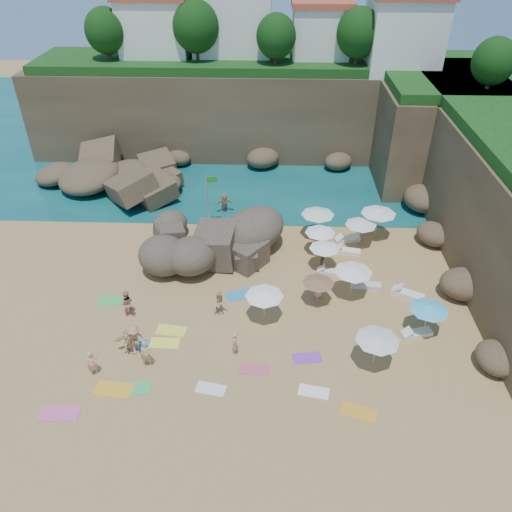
{
  "coord_description": "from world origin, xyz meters",
  "views": [
    {
      "loc": [
        2.93,
        -22.75,
        19.91
      ],
      "look_at": [
        2.0,
        3.0,
        2.0
      ],
      "focal_mm": 35.0,
      "sensor_mm": 36.0,
      "label": 1
    }
  ],
  "objects_px": {
    "lounger_0": "(347,251)",
    "person_stand_5": "(224,203)",
    "rock_outcrop": "(212,251)",
    "parasol_2": "(379,211)",
    "person_stand_6": "(235,344)",
    "parasol_1": "(318,212)",
    "person_stand_0": "(92,364)",
    "person_stand_4": "(318,287)",
    "person_stand_1": "(127,303)",
    "person_stand_2": "(240,231)",
    "parasol_0": "(325,246)",
    "person_stand_3": "(322,258)",
    "flag_pole": "(209,194)"
  },
  "relations": [
    {
      "from": "lounger_0",
      "to": "person_stand_0",
      "type": "bearing_deg",
      "value": -129.59
    },
    {
      "from": "lounger_0",
      "to": "person_stand_2",
      "type": "xyz_separation_m",
      "value": [
        -7.68,
        1.26,
        0.75
      ]
    },
    {
      "from": "person_stand_4",
      "to": "parasol_1",
      "type": "bearing_deg",
      "value": 141.36
    },
    {
      "from": "person_stand_2",
      "to": "lounger_0",
      "type": "bearing_deg",
      "value": -164.55
    },
    {
      "from": "parasol_1",
      "to": "person_stand_5",
      "type": "xyz_separation_m",
      "value": [
        -7.09,
        3.54,
        -1.29
      ]
    },
    {
      "from": "person_stand_5",
      "to": "parasol_0",
      "type": "bearing_deg",
      "value": -59.62
    },
    {
      "from": "person_stand_4",
      "to": "parasol_2",
      "type": "bearing_deg",
      "value": 110.74
    },
    {
      "from": "person_stand_1",
      "to": "person_stand_6",
      "type": "distance_m",
      "value": 7.23
    },
    {
      "from": "flag_pole",
      "to": "person_stand_1",
      "type": "xyz_separation_m",
      "value": [
        -3.8,
        -10.39,
        -1.85
      ]
    },
    {
      "from": "lounger_0",
      "to": "person_stand_2",
      "type": "height_order",
      "value": "person_stand_2"
    },
    {
      "from": "parasol_2",
      "to": "person_stand_5",
      "type": "height_order",
      "value": "parasol_2"
    },
    {
      "from": "rock_outcrop",
      "to": "parasol_1",
      "type": "height_order",
      "value": "parasol_1"
    },
    {
      "from": "parasol_1",
      "to": "parasol_2",
      "type": "relative_size",
      "value": 0.95
    },
    {
      "from": "person_stand_0",
      "to": "parasol_0",
      "type": "bearing_deg",
      "value": 6.6
    },
    {
      "from": "rock_outcrop",
      "to": "lounger_0",
      "type": "height_order",
      "value": "rock_outcrop"
    },
    {
      "from": "person_stand_1",
      "to": "rock_outcrop",
      "type": "bearing_deg",
      "value": -127.64
    },
    {
      "from": "person_stand_0",
      "to": "person_stand_2",
      "type": "relative_size",
      "value": 0.88
    },
    {
      "from": "person_stand_5",
      "to": "person_stand_6",
      "type": "xyz_separation_m",
      "value": [
        1.92,
        -15.55,
        -0.07
      ]
    },
    {
      "from": "person_stand_1",
      "to": "parasol_0",
      "type": "bearing_deg",
      "value": -162.65
    },
    {
      "from": "person_stand_1",
      "to": "person_stand_2",
      "type": "height_order",
      "value": "person_stand_2"
    },
    {
      "from": "rock_outcrop",
      "to": "person_stand_5",
      "type": "relative_size",
      "value": 4.54
    },
    {
      "from": "person_stand_6",
      "to": "parasol_2",
      "type": "bearing_deg",
      "value": 141.28
    },
    {
      "from": "rock_outcrop",
      "to": "lounger_0",
      "type": "distance_m",
      "value": 9.54
    },
    {
      "from": "person_stand_6",
      "to": "person_stand_5",
      "type": "bearing_deg",
      "value": -173.58
    },
    {
      "from": "person_stand_5",
      "to": "person_stand_6",
      "type": "relative_size",
      "value": 1.09
    },
    {
      "from": "rock_outcrop",
      "to": "parasol_2",
      "type": "height_order",
      "value": "parasol_2"
    },
    {
      "from": "rock_outcrop",
      "to": "person_stand_4",
      "type": "xyz_separation_m",
      "value": [
        7.14,
        -4.85,
        0.78
      ]
    },
    {
      "from": "person_stand_2",
      "to": "parasol_1",
      "type": "bearing_deg",
      "value": -147.35
    },
    {
      "from": "person_stand_5",
      "to": "person_stand_0",
      "type": "bearing_deg",
      "value": -120.93
    },
    {
      "from": "person_stand_4",
      "to": "person_stand_5",
      "type": "height_order",
      "value": "person_stand_5"
    },
    {
      "from": "parasol_2",
      "to": "person_stand_3",
      "type": "xyz_separation_m",
      "value": [
        -4.21,
        -3.97,
        -1.4
      ]
    },
    {
      "from": "person_stand_3",
      "to": "person_stand_6",
      "type": "bearing_deg",
      "value": 169.82
    },
    {
      "from": "person_stand_1",
      "to": "person_stand_5",
      "type": "height_order",
      "value": "person_stand_1"
    },
    {
      "from": "parasol_1",
      "to": "person_stand_6",
      "type": "distance_m",
      "value": 13.15
    },
    {
      "from": "parasol_0",
      "to": "person_stand_3",
      "type": "distance_m",
      "value": 0.96
    },
    {
      "from": "person_stand_2",
      "to": "person_stand_5",
      "type": "bearing_deg",
      "value": -46.27
    },
    {
      "from": "parasol_0",
      "to": "person_stand_2",
      "type": "height_order",
      "value": "parasol_0"
    },
    {
      "from": "flag_pole",
      "to": "person_stand_2",
      "type": "bearing_deg",
      "value": -42.41
    },
    {
      "from": "rock_outcrop",
      "to": "person_stand_2",
      "type": "distance_m",
      "value": 2.47
    },
    {
      "from": "parasol_0",
      "to": "person_stand_4",
      "type": "bearing_deg",
      "value": -99.95
    },
    {
      "from": "parasol_0",
      "to": "person_stand_2",
      "type": "xyz_separation_m",
      "value": [
        -5.81,
        3.14,
        -0.86
      ]
    },
    {
      "from": "person_stand_2",
      "to": "person_stand_6",
      "type": "distance_m",
      "value": 11.24
    },
    {
      "from": "person_stand_3",
      "to": "person_stand_6",
      "type": "relative_size",
      "value": 1.09
    },
    {
      "from": "lounger_0",
      "to": "person_stand_5",
      "type": "distance_m",
      "value": 10.74
    },
    {
      "from": "person_stand_4",
      "to": "person_stand_5",
      "type": "relative_size",
      "value": 0.99
    },
    {
      "from": "parasol_1",
      "to": "parasol_0",
      "type": "bearing_deg",
      "value": -87.04
    },
    {
      "from": "rock_outcrop",
      "to": "parasol_2",
      "type": "bearing_deg",
      "value": 10.81
    },
    {
      "from": "person_stand_1",
      "to": "person_stand_4",
      "type": "bearing_deg",
      "value": -175.62
    },
    {
      "from": "rock_outcrop",
      "to": "person_stand_6",
      "type": "height_order",
      "value": "person_stand_6"
    },
    {
      "from": "parasol_2",
      "to": "person_stand_2",
      "type": "xyz_separation_m",
      "value": [
        -9.95,
        -0.91,
        -1.31
      ]
    }
  ]
}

